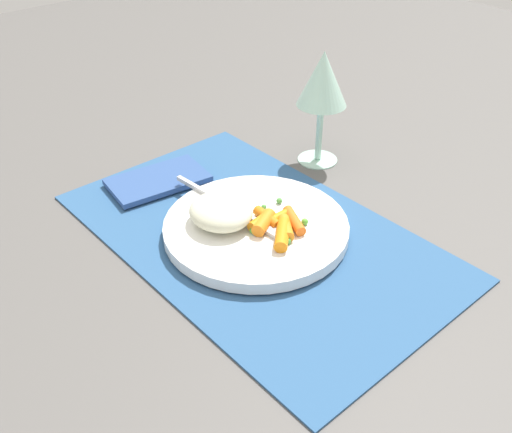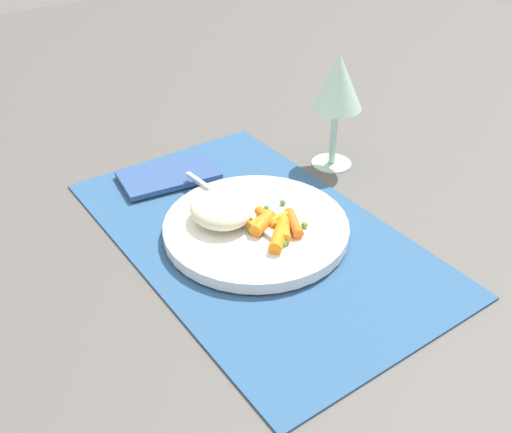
% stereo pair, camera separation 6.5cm
% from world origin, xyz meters
% --- Properties ---
extents(ground_plane, '(2.40, 2.40, 0.00)m').
position_xyz_m(ground_plane, '(0.00, 0.00, 0.00)').
color(ground_plane, '#565451').
extents(placemat, '(0.51, 0.31, 0.01)m').
position_xyz_m(placemat, '(0.00, 0.00, 0.00)').
color(placemat, '#2D5684').
rests_on(placemat, ground_plane).
extents(plate, '(0.24, 0.24, 0.02)m').
position_xyz_m(plate, '(0.00, 0.00, 0.01)').
color(plate, white).
rests_on(plate, placemat).
extents(rice_mound, '(0.08, 0.08, 0.03)m').
position_xyz_m(rice_mound, '(-0.03, -0.03, 0.04)').
color(rice_mound, beige).
rests_on(rice_mound, plate).
extents(carrot_portion, '(0.09, 0.07, 0.02)m').
position_xyz_m(carrot_portion, '(0.03, 0.01, 0.03)').
color(carrot_portion, orange).
rests_on(carrot_portion, plate).
extents(pea_scatter, '(0.08, 0.08, 0.01)m').
position_xyz_m(pea_scatter, '(0.02, 0.02, 0.03)').
color(pea_scatter, green).
rests_on(pea_scatter, plate).
extents(fork, '(0.20, 0.03, 0.01)m').
position_xyz_m(fork, '(-0.03, -0.00, 0.02)').
color(fork, silver).
rests_on(fork, plate).
extents(wine_glass, '(0.07, 0.07, 0.17)m').
position_xyz_m(wine_glass, '(-0.09, 0.20, 0.13)').
color(wine_glass, '#B2E0CC').
rests_on(wine_glass, ground_plane).
extents(napkin, '(0.10, 0.15, 0.01)m').
position_xyz_m(napkin, '(-0.19, -0.03, 0.01)').
color(napkin, '#33518C').
rests_on(napkin, placemat).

